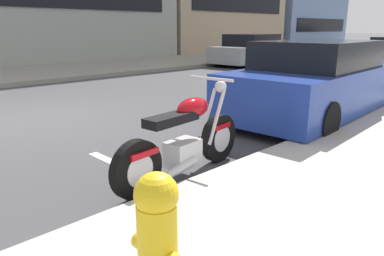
{
  "coord_description": "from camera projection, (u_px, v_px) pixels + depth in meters",
  "views": [
    {
      "loc": [
        -2.35,
        -6.97,
        1.67
      ],
      "look_at": [
        0.68,
        -3.88,
        0.48
      ],
      "focal_mm": 34.2,
      "sensor_mm": 36.0,
      "label": 1
    }
  ],
  "objects": [
    {
      "name": "car_opposite_curb",
      "position": [
        252.0,
        50.0,
        17.11
      ],
      "size": [
        4.81,
        2.19,
        1.41
      ],
      "rotation": [
        0.0,
        0.0,
        3.22
      ],
      "color": "gray",
      "rests_on": "ground"
    },
    {
      "name": "parking_stall_stripe",
      "position": [
        140.0,
        175.0,
        4.28
      ],
      "size": [
        0.12,
        2.2,
        0.01
      ],
      "primitive_type": "cube",
      "color": "silver",
      "rests_on": "ground"
    },
    {
      "name": "parked_motorcycle",
      "position": [
        184.0,
        142.0,
        4.14
      ],
      "size": [
        2.02,
        0.62,
        1.11
      ],
      "rotation": [
        0.0,
        0.0,
        0.11
      ],
      "color": "black",
      "rests_on": "ground"
    },
    {
      "name": "parked_car_far_down_curb",
      "position": [
        319.0,
        81.0,
        7.0
      ],
      "size": [
        4.76,
        2.02,
        1.44
      ],
      "rotation": [
        0.0,
        0.0,
        0.05
      ],
      "color": "navy",
      "rests_on": "ground"
    },
    {
      "name": "sidewalk_far_curb",
      "position": [
        204.0,
        59.0,
        19.6
      ],
      "size": [
        120.0,
        5.0,
        0.14
      ],
      "primitive_type": "cube",
      "color": "gray",
      "rests_on": "ground"
    },
    {
      "name": "fire_hydrant",
      "position": [
        157.0,
        239.0,
        1.97
      ],
      "size": [
        0.24,
        0.36,
        0.81
      ],
      "color": "gold",
      "rests_on": "sidewalk_near_curb"
    },
    {
      "name": "ground_plane",
      "position": [
        21.0,
        120.0,
        6.84
      ],
      "size": [
        260.0,
        260.0,
        0.0
      ],
      "primitive_type": "plane",
      "color": "#3D3D3F"
    }
  ]
}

